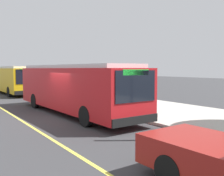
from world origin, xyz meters
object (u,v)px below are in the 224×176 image
at_px(transit_bus_main, 73,87).
at_px(waiting_bench, 126,98).
at_px(transit_bus_second, 12,79).
at_px(pedestrian_commuter, 126,94).
at_px(route_sign_post, 131,82).

distance_m(transit_bus_main, waiting_bench, 4.50).
relative_size(transit_bus_second, pedestrian_commuter, 6.48).
relative_size(transit_bus_main, pedestrian_commuter, 6.90).
height_order(transit_bus_second, pedestrian_commuter, transit_bus_second).
relative_size(transit_bus_main, waiting_bench, 7.29).
bearing_deg(transit_bus_main, route_sign_post, 46.38).
xyz_separation_m(transit_bus_main, route_sign_post, (2.39, 2.51, 0.34)).
xyz_separation_m(transit_bus_second, route_sign_post, (17.60, 2.53, 0.34)).
bearing_deg(waiting_bench, transit_bus_second, -163.40).
bearing_deg(transit_bus_second, route_sign_post, 8.19).
xyz_separation_m(waiting_bench, route_sign_post, (2.90, -1.85, 1.32)).
height_order(waiting_bench, route_sign_post, route_sign_post).
height_order(transit_bus_main, pedestrian_commuter, transit_bus_main).
height_order(transit_bus_main, route_sign_post, same).
distance_m(transit_bus_main, pedestrian_commuter, 3.30).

